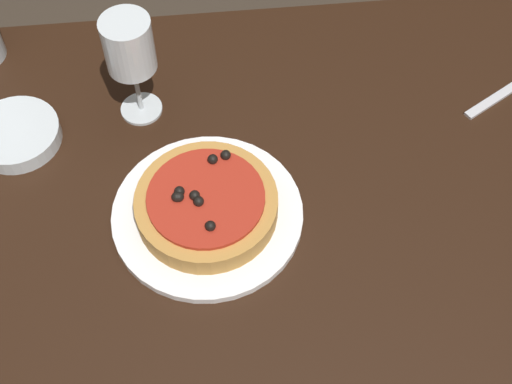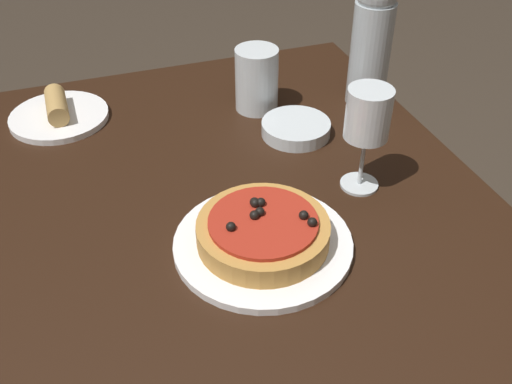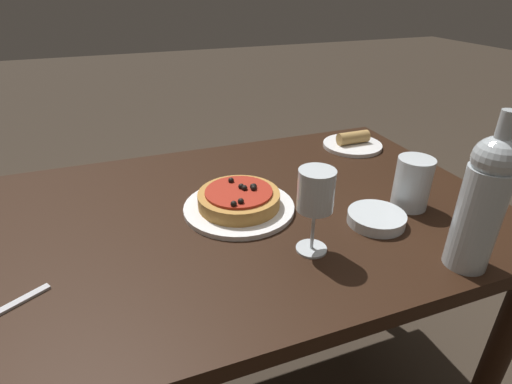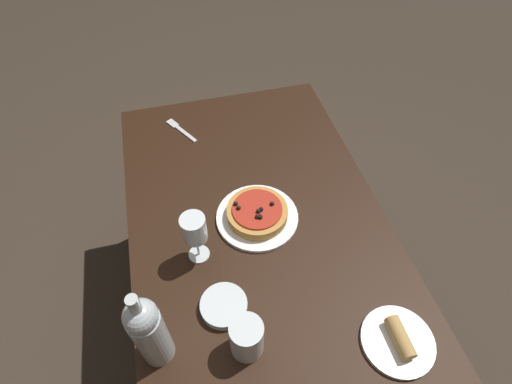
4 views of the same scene
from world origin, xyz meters
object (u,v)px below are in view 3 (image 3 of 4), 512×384
dining_table (235,244)px  side_bowl (376,218)px  dinner_plate (239,208)px  pizza (239,198)px  side_plate (353,143)px  wine_bottle (482,202)px  water_cup (412,183)px  wine_glass (316,193)px

dining_table → side_bowl: side_bowl is taller
dinner_plate → pizza: size_ratio=1.36×
dining_table → side_plate: 0.55m
wine_bottle → dining_table: bearing=136.1°
dinner_plate → water_cup: water_cup is taller
side_bowl → side_plate: side_plate is taller
dinner_plate → dining_table: bearing=178.0°
dining_table → side_plate: side_plate is taller
pizza → water_cup: (0.38, -0.12, 0.03)m
water_cup → wine_bottle: bearing=-101.5°
water_cup → side_bowl: bearing=-162.8°
dinner_plate → side_bowl: side_bowl is taller
pizza → side_bowl: (0.27, -0.16, -0.02)m
dinner_plate → side_plate: (0.47, 0.25, 0.01)m
pizza → dinner_plate: bearing=140.4°
wine_glass → side_bowl: size_ratio=1.39×
dining_table → pizza: size_ratio=6.63×
water_cup → side_bowl: 0.13m
wine_glass → side_plate: wine_glass is taller
dining_table → pizza: pizza is taller
dinner_plate → side_plate: side_plate is taller
dinner_plate → wine_bottle: 0.50m
water_cup → dining_table: bearing=162.6°
dining_table → wine_bottle: wine_bottle is taller
dining_table → wine_glass: wine_glass is taller
dinner_plate → pizza: 0.03m
wine_bottle → water_cup: wine_bottle is taller
pizza → side_plate: pizza is taller
side_bowl → wine_bottle: bearing=-68.0°
wine_glass → side_bowl: (0.18, 0.04, -0.12)m
wine_bottle → side_bowl: wine_bottle is taller
wine_glass → dining_table: bearing=116.7°
dining_table → side_plate: bearing=27.4°
side_bowl → wine_glass: bearing=-167.8°
dining_table → side_bowl: size_ratio=9.94×
side_plate → side_bowl: bearing=-115.9°
dining_table → wine_bottle: 0.54m
side_plate → wine_bottle: bearing=-102.1°
water_cup → side_bowl: size_ratio=0.97×
dining_table → pizza: bearing=-2.6°
wine_glass → wine_bottle: (0.25, -0.14, 0.01)m
dining_table → dinner_plate: size_ratio=4.87×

